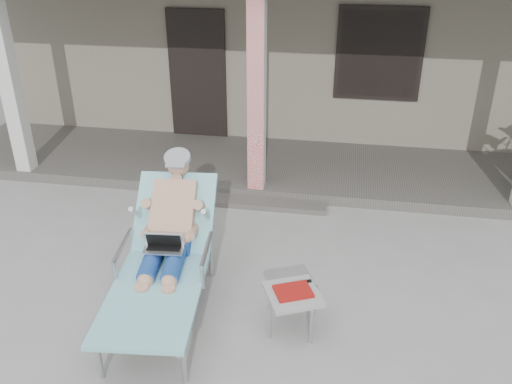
# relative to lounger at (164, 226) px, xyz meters

# --- Properties ---
(ground) EXTENTS (60.00, 60.00, 0.00)m
(ground) POSITION_rel_lounger_xyz_m (0.49, 0.31, -0.88)
(ground) COLOR #9E9E99
(ground) RESTS_ON ground
(house) EXTENTS (10.40, 5.40, 3.30)m
(house) POSITION_rel_lounger_xyz_m (0.49, 6.81, 0.78)
(house) COLOR gray
(house) RESTS_ON ground
(porch_deck) EXTENTS (10.00, 2.00, 0.15)m
(porch_deck) POSITION_rel_lounger_xyz_m (0.49, 3.31, -0.81)
(porch_deck) COLOR #605B56
(porch_deck) RESTS_ON ground
(porch_step) EXTENTS (2.00, 0.30, 0.07)m
(porch_step) POSITION_rel_lounger_xyz_m (0.49, 2.16, -0.84)
(porch_step) COLOR #605B56
(porch_step) RESTS_ON ground
(lounger) EXTENTS (1.03, 2.26, 1.43)m
(lounger) POSITION_rel_lounger_xyz_m (0.00, 0.00, 0.00)
(lounger) COLOR #B7B7BC
(lounger) RESTS_ON ground
(side_table) EXTENTS (0.64, 0.64, 0.43)m
(side_table) POSITION_rel_lounger_xyz_m (1.29, -0.20, -0.52)
(side_table) COLOR #A4A49F
(side_table) RESTS_ON ground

